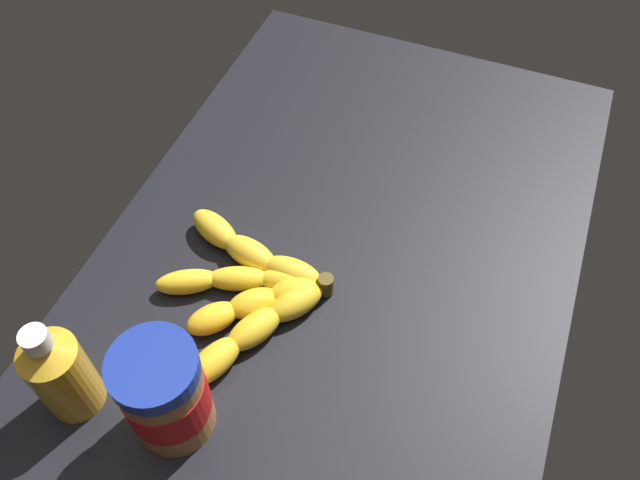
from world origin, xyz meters
The scene contains 4 objects.
ground_plane centered at (0.00, 0.00, -2.26)cm, with size 98.40×61.91×4.52cm, color black.
banana_bunch centered at (-9.23, 7.89, 1.80)cm, with size 25.11×22.80×3.75cm.
peanut_butter_jar centered at (-27.10, 8.90, 7.22)cm, with size 9.16×9.16×14.60cm.
honey_bottle centered at (-28.99, 20.85, 6.85)cm, with size 6.39×6.39×15.29cm.
Camera 1 is at (-46.48, -16.23, 71.15)cm, focal length 36.20 mm.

